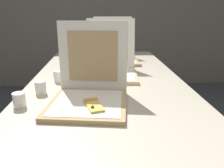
{
  "coord_description": "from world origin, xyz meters",
  "views": [
    {
      "loc": [
        -0.04,
        -0.7,
        1.21
      ],
      "look_at": [
        0.02,
        0.44,
        0.82
      ],
      "focal_mm": 35.65,
      "sensor_mm": 36.0,
      "label": 1
    }
  ],
  "objects_px": {
    "cup_white_mid": "(58,76)",
    "pizza_box_front": "(89,93)",
    "pizza_box_middle": "(110,67)",
    "pizza_box_back": "(116,55)",
    "cup_white_near_center": "(41,88)",
    "table": "(107,91)",
    "cup_white_near_left": "(19,100)"
  },
  "relations": [
    {
      "from": "table",
      "to": "pizza_box_back",
      "type": "height_order",
      "value": "pizza_box_back"
    },
    {
      "from": "table",
      "to": "pizza_box_front",
      "type": "distance_m",
      "value": 0.31
    },
    {
      "from": "pizza_box_middle",
      "to": "table",
      "type": "bearing_deg",
      "value": -93.67
    },
    {
      "from": "table",
      "to": "pizza_box_middle",
      "type": "bearing_deg",
      "value": 82.89
    },
    {
      "from": "table",
      "to": "pizza_box_middle",
      "type": "distance_m",
      "value": 0.24
    },
    {
      "from": "pizza_box_front",
      "to": "pizza_box_middle",
      "type": "relative_size",
      "value": 0.88
    },
    {
      "from": "table",
      "to": "cup_white_near_left",
      "type": "distance_m",
      "value": 0.53
    },
    {
      "from": "pizza_box_middle",
      "to": "cup_white_mid",
      "type": "bearing_deg",
      "value": -153.63
    },
    {
      "from": "table",
      "to": "pizza_box_front",
      "type": "xyz_separation_m",
      "value": [
        -0.1,
        -0.28,
        0.1
      ]
    },
    {
      "from": "pizza_box_front",
      "to": "cup_white_near_left",
      "type": "bearing_deg",
      "value": -167.8
    },
    {
      "from": "pizza_box_back",
      "to": "cup_white_near_center",
      "type": "height_order",
      "value": "pizza_box_back"
    },
    {
      "from": "table",
      "to": "pizza_box_middle",
      "type": "relative_size",
      "value": 4.52
    },
    {
      "from": "pizza_box_middle",
      "to": "cup_white_near_center",
      "type": "bearing_deg",
      "value": -135.1
    },
    {
      "from": "cup_white_mid",
      "to": "cup_white_near_center",
      "type": "distance_m",
      "value": 0.22
    },
    {
      "from": "pizza_box_front",
      "to": "pizza_box_middle",
      "type": "distance_m",
      "value": 0.51
    },
    {
      "from": "pizza_box_front",
      "to": "cup_white_near_center",
      "type": "relative_size",
      "value": 5.98
    },
    {
      "from": "cup_white_mid",
      "to": "pizza_box_front",
      "type": "bearing_deg",
      "value": -58.91
    },
    {
      "from": "table",
      "to": "pizza_box_front",
      "type": "relative_size",
      "value": 5.13
    },
    {
      "from": "cup_white_near_left",
      "to": "cup_white_near_center",
      "type": "height_order",
      "value": "same"
    },
    {
      "from": "pizza_box_front",
      "to": "cup_white_near_left",
      "type": "height_order",
      "value": "pizza_box_front"
    },
    {
      "from": "pizza_box_middle",
      "to": "pizza_box_front",
      "type": "bearing_deg",
      "value": -100.81
    },
    {
      "from": "table",
      "to": "cup_white_mid",
      "type": "xyz_separation_m",
      "value": [
        -0.31,
        0.08,
        0.08
      ]
    },
    {
      "from": "pizza_box_back",
      "to": "cup_white_near_left",
      "type": "xyz_separation_m",
      "value": [
        -0.53,
        -0.96,
        -0.02
      ]
    },
    {
      "from": "pizza_box_front",
      "to": "cup_white_near_left",
      "type": "xyz_separation_m",
      "value": [
        -0.33,
        -0.03,
        -0.02
      ]
    },
    {
      "from": "pizza_box_middle",
      "to": "pizza_box_back",
      "type": "height_order",
      "value": "pizza_box_middle"
    },
    {
      "from": "cup_white_near_left",
      "to": "pizza_box_middle",
      "type": "bearing_deg",
      "value": 48.89
    },
    {
      "from": "cup_white_mid",
      "to": "cup_white_near_left",
      "type": "relative_size",
      "value": 1.0
    },
    {
      "from": "pizza_box_front",
      "to": "cup_white_near_center",
      "type": "height_order",
      "value": "pizza_box_front"
    },
    {
      "from": "pizza_box_back",
      "to": "cup_white_near_center",
      "type": "distance_m",
      "value": 0.92
    },
    {
      "from": "cup_white_mid",
      "to": "cup_white_near_center",
      "type": "xyz_separation_m",
      "value": [
        -0.06,
        -0.21,
        0.0
      ]
    },
    {
      "from": "cup_white_near_center",
      "to": "pizza_box_back",
      "type": "bearing_deg",
      "value": 59.27
    },
    {
      "from": "pizza_box_middle",
      "to": "pizza_box_back",
      "type": "distance_m",
      "value": 0.44
    }
  ]
}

